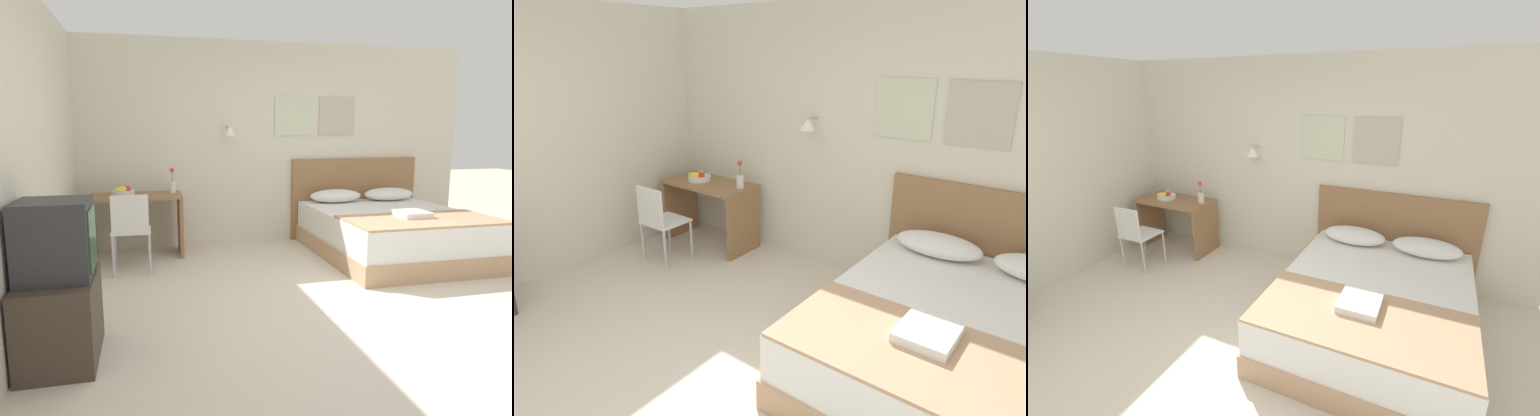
% 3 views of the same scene
% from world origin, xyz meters
% --- Properties ---
extents(ground_plane, '(24.00, 24.00, 0.00)m').
position_xyz_m(ground_plane, '(0.00, 0.00, 0.00)').
color(ground_plane, beige).
extents(wall_back, '(5.69, 0.31, 2.65)m').
position_xyz_m(wall_back, '(0.01, 2.61, 1.33)').
color(wall_back, beige).
rests_on(wall_back, ground_plane).
extents(bed, '(1.74, 2.08, 0.55)m').
position_xyz_m(bed, '(1.27, 1.48, 0.27)').
color(bed, tan).
rests_on(bed, ground_plane).
extents(headboard, '(1.86, 0.06, 1.12)m').
position_xyz_m(headboard, '(1.27, 2.55, 0.56)').
color(headboard, '#8E6642').
rests_on(headboard, ground_plane).
extents(pillow_left, '(0.71, 0.37, 0.18)m').
position_xyz_m(pillow_left, '(0.87, 2.28, 0.64)').
color(pillow_left, white).
rests_on(pillow_left, bed).
extents(pillow_right, '(0.71, 0.37, 0.18)m').
position_xyz_m(pillow_right, '(1.66, 2.28, 0.64)').
color(pillow_right, white).
rests_on(pillow_right, bed).
extents(throw_blanket, '(1.69, 0.83, 0.02)m').
position_xyz_m(throw_blanket, '(1.27, 0.87, 0.56)').
color(throw_blanket, tan).
rests_on(throw_blanket, bed).
extents(folded_towel_near_foot, '(0.33, 0.34, 0.06)m').
position_xyz_m(folded_towel_near_foot, '(1.23, 1.02, 0.60)').
color(folded_towel_near_foot, white).
rests_on(folded_towel_near_foot, throw_blanket).
extents(desk, '(1.07, 0.57, 0.75)m').
position_xyz_m(desk, '(-1.74, 2.19, 0.51)').
color(desk, '#8E6642').
rests_on(desk, ground_plane).
extents(desk_chair, '(0.41, 0.41, 0.86)m').
position_xyz_m(desk_chair, '(-1.79, 1.48, 0.51)').
color(desk_chair, white).
rests_on(desk_chair, ground_plane).
extents(fruit_bowl, '(0.26, 0.26, 0.11)m').
position_xyz_m(fruit_bowl, '(-1.88, 2.17, 0.79)').
color(fruit_bowl, silver).
rests_on(fruit_bowl, desk).
extents(flower_vase, '(0.09, 0.09, 0.31)m').
position_xyz_m(flower_vase, '(-1.30, 2.23, 0.85)').
color(flower_vase, silver).
rests_on(flower_vase, desk).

